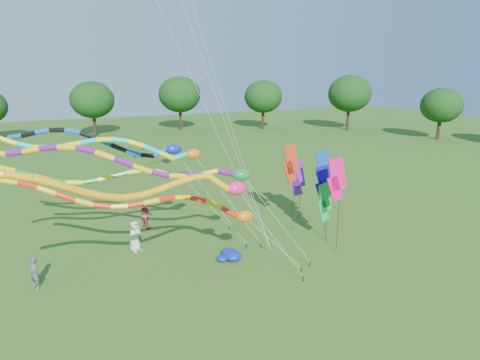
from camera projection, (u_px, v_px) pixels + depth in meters
name	position (u px, v px, depth m)	size (l,w,h in m)	color
ground	(264.00, 301.00, 17.86)	(160.00, 160.00, 0.00)	#295115
tree_ring	(113.00, 212.00, 12.91)	(115.22, 121.81, 9.20)	#382314
tube_kite_red	(160.00, 204.00, 19.11)	(12.86, 4.55, 5.84)	black
tube_kite_orange	(148.00, 186.00, 14.74)	(13.60, 1.71, 7.60)	black
tube_kite_purple	(153.00, 166.00, 18.38)	(13.93, 4.39, 7.42)	black
tube_kite_blue	(100.00, 143.00, 19.82)	(13.14, 3.33, 7.87)	black
tube_kite_cyan	(114.00, 147.00, 19.34)	(13.73, 2.15, 8.20)	black
tube_kite_green	(114.00, 175.00, 20.82)	(13.27, 2.50, 6.67)	black
banner_pole_red	(291.00, 164.00, 24.56)	(1.16, 0.09, 5.67)	black
banner_pole_blue_a	(324.00, 185.00, 23.54)	(1.10, 0.51, 4.68)	black
banner_pole_green	(325.00, 202.00, 23.36)	(1.16, 0.27, 3.76)	black
banner_pole_blue_b	(323.00, 171.00, 24.53)	(1.14, 0.41, 5.28)	black
banner_pole_magenta_b	(337.00, 180.00, 21.68)	(1.15, 0.35, 5.50)	black
banner_pole_violet	(297.00, 178.00, 26.89)	(1.11, 0.50, 4.21)	black
blue_nylon_heap	(231.00, 257.00, 21.60)	(1.41, 1.60, 0.51)	#0C23A8
person_a	(135.00, 236.00, 22.59)	(0.90, 0.58, 1.83)	beige
person_b	(34.00, 273.00, 18.67)	(0.58, 0.38, 1.60)	#455060
person_c	(146.00, 214.00, 26.09)	(0.86, 0.67, 1.78)	#983740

